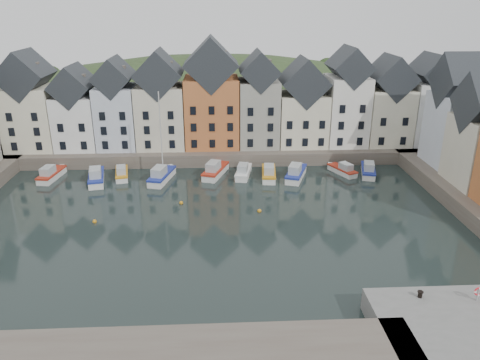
{
  "coord_description": "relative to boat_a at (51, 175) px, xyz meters",
  "views": [
    {
      "loc": [
        0.88,
        -48.22,
        24.93
      ],
      "look_at": [
        3.61,
        6.0,
        3.98
      ],
      "focal_mm": 35.0,
      "sensor_mm": 36.0,
      "label": 1
    }
  ],
  "objects": [
    {
      "name": "boat_d",
      "position": [
        16.48,
        -1.64,
        0.15
      ],
      "size": [
        3.74,
        7.25,
        13.26
      ],
      "rotation": [
        0.0,
        0.0,
        -0.24
      ],
      "color": "silver",
      "rests_on": "ground"
    },
    {
      "name": "boat_b",
      "position": [
        7.03,
        -1.66,
        0.08
      ],
      "size": [
        3.48,
        7.17,
        2.64
      ],
      "rotation": [
        0.0,
        0.0,
        0.2
      ],
      "color": "silver",
      "rests_on": "ground"
    },
    {
      "name": "boat_f",
      "position": [
        28.64,
        -0.23,
        -0.02
      ],
      "size": [
        2.98,
        6.29,
        2.32
      ],
      "rotation": [
        0.0,
        0.0,
        -0.19
      ],
      "color": "silver",
      "rests_on": "ground"
    },
    {
      "name": "life_ring_post",
      "position": [
        45.73,
        -35.34,
        2.15
      ],
      "size": [
        0.8,
        0.17,
        1.3
      ],
      "color": "gray",
      "rests_on": "near_quay"
    },
    {
      "name": "boat_i",
      "position": [
        43.92,
        -0.01,
        -0.09
      ],
      "size": [
        3.77,
        5.6,
        2.07
      ],
      "rotation": [
        0.0,
        0.0,
        0.43
      ],
      "color": "silver",
      "rests_on": "ground"
    },
    {
      "name": "boat_a",
      "position": [
        0.0,
        0.0,
        0.0
      ],
      "size": [
        2.8,
        6.43,
        2.39
      ],
      "rotation": [
        0.0,
        0.0,
        -0.14
      ],
      "color": "silver",
      "rests_on": "ground"
    },
    {
      "name": "far_terrace",
      "position": [
        27.13,
        9.87,
        8.17
      ],
      "size": [
        72.37,
        8.16,
        17.78
      ],
      "color": "beige",
      "rests_on": "far_quay"
    },
    {
      "name": "boat_j",
      "position": [
        47.67,
        -0.56,
        0.0
      ],
      "size": [
        3.46,
        6.54,
        2.4
      ],
      "rotation": [
        0.0,
        0.0,
        -0.26
      ],
      "color": "silver",
      "rests_on": "ground"
    },
    {
      "name": "boat_g",
      "position": [
        32.38,
        -1.23,
        0.02
      ],
      "size": [
        2.57,
        6.54,
        2.45
      ],
      "rotation": [
        0.0,
        0.0,
        -0.09
      ],
      "color": "silver",
      "rests_on": "ground"
    },
    {
      "name": "hillside",
      "position": [
        23.94,
        37.87,
        -18.67
      ],
      "size": [
        153.6,
        70.4,
        64.0
      ],
      "color": "#28391C",
      "rests_on": "ground"
    },
    {
      "name": "mooring_bollard",
      "position": [
        41.27,
        -34.63,
        1.6
      ],
      "size": [
        0.48,
        0.48,
        0.56
      ],
      "color": "black",
      "rests_on": "near_quay"
    },
    {
      "name": "ground",
      "position": [
        23.92,
        -18.13,
        -0.71
      ],
      "size": [
        260.0,
        260.0,
        0.0
      ],
      "primitive_type": "plane",
      "color": "black",
      "rests_on": "ground"
    },
    {
      "name": "mooring_buoys",
      "position": [
        19.92,
        -12.8,
        -0.56
      ],
      "size": [
        20.5,
        5.5,
        0.5
      ],
      "color": "orange",
      "rests_on": "ground"
    },
    {
      "name": "boat_c",
      "position": [
        10.39,
        0.07,
        -0.06
      ],
      "size": [
        2.72,
        5.88,
        2.17
      ],
      "rotation": [
        0.0,
        0.0,
        0.18
      ],
      "color": "silver",
      "rests_on": "ground"
    },
    {
      "name": "boat_e",
      "position": [
        24.38,
        0.21,
        0.08
      ],
      "size": [
        4.32,
        7.23,
        2.65
      ],
      "rotation": [
        0.0,
        0.0,
        -0.34
      ],
      "color": "silver",
      "rests_on": "ground"
    },
    {
      "name": "boat_h",
      "position": [
        36.38,
        -1.58,
        0.08
      ],
      "size": [
        4.32,
        7.19,
        2.64
      ],
      "rotation": [
        0.0,
        0.0,
        -0.34
      ],
      "color": "silver",
      "rests_on": "ground"
    },
    {
      "name": "far_quay",
      "position": [
        23.92,
        11.87,
        0.29
      ],
      "size": [
        90.0,
        16.0,
        2.0
      ],
      "primitive_type": "cube",
      "color": "brown",
      "rests_on": "ground"
    }
  ]
}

